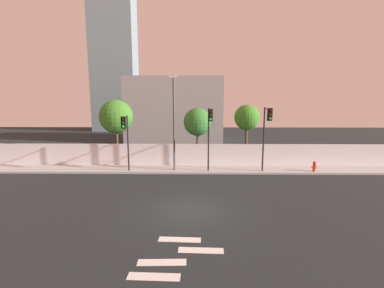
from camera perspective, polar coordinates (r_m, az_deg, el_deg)
ground_plane at (r=15.86m, az=-0.55°, el=-12.84°), size 80.00×80.00×0.00m
sidewalk at (r=23.63m, az=-0.08°, el=-5.04°), size 36.00×2.40×0.15m
perimeter_wall at (r=24.66m, az=-0.03°, el=-2.09°), size 36.00×0.18×1.80m
crosswalk_marking at (r=11.83m, az=-3.34°, el=-21.20°), size 3.43×3.06×0.01m
traffic_light_left at (r=21.70m, az=3.46°, el=3.46°), size 0.35×1.48×4.92m
traffic_light_center at (r=22.12m, az=14.53°, el=3.47°), size 0.34×1.83×5.00m
traffic_light_right at (r=22.42m, az=-13.00°, el=2.43°), size 0.35×1.33×4.36m
street_lamp_curbside at (r=22.31m, az=-3.61°, el=5.43°), size 0.61×1.79×7.35m
fire_hydrant at (r=24.59m, az=22.99°, el=-4.01°), size 0.44×0.26×0.81m
roadside_tree_leftmost at (r=26.52m, az=-14.76°, el=5.23°), size 2.97×2.97×5.67m
roadside_tree_midleft at (r=25.60m, az=1.08°, el=4.35°), size 2.47×2.47×4.96m
roadside_tree_midright at (r=25.95m, az=10.77°, el=5.11°), size 2.23×2.23×5.24m
low_building_distant at (r=38.29m, az=-3.47°, el=6.81°), size 12.33×6.00×8.36m
tower_on_skyline at (r=52.24m, az=-15.04°, el=14.75°), size 7.16×5.00×22.00m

